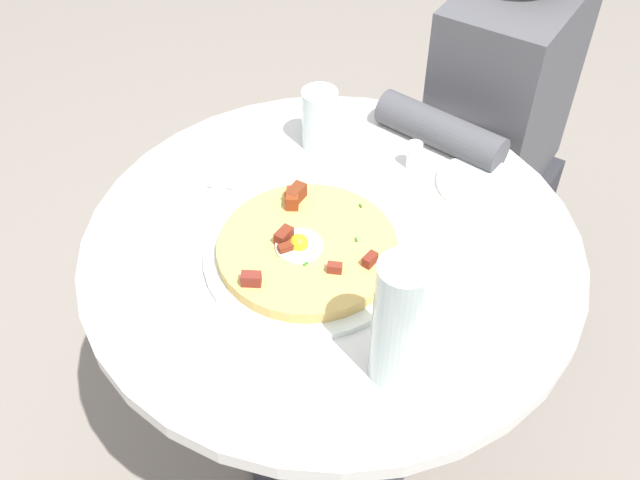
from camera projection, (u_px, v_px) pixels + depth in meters
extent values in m
plane|color=gray|center=(328.00, 451.00, 1.74)|extent=(6.00, 6.00, 0.00)
cylinder|color=silver|center=(332.00, 245.00, 1.24)|extent=(0.85, 0.85, 0.03)
cylinder|color=#333338|center=(330.00, 367.00, 1.50)|extent=(0.10, 0.10, 0.69)
cylinder|color=#333338|center=(328.00, 448.00, 1.73)|extent=(0.38, 0.38, 0.02)
cube|color=#2D2D33|center=(473.00, 241.00, 1.92)|extent=(0.32, 0.28, 0.45)
cube|color=#4C4C51|center=(505.00, 92.00, 1.59)|extent=(0.38, 0.22, 0.48)
cylinder|color=#4C4C51|center=(440.00, 130.00, 1.39)|extent=(0.10, 0.27, 0.07)
cylinder|color=silver|center=(308.00, 255.00, 1.19)|extent=(0.34, 0.34, 0.01)
cylinder|color=tan|center=(308.00, 248.00, 1.18)|extent=(0.29, 0.29, 0.02)
cylinder|color=white|center=(299.00, 246.00, 1.17)|extent=(0.08, 0.08, 0.01)
sphere|color=yellow|center=(299.00, 243.00, 1.16)|extent=(0.03, 0.03, 0.03)
cube|color=maroon|center=(284.00, 236.00, 1.17)|extent=(0.03, 0.02, 0.02)
cube|color=maroon|center=(251.00, 279.00, 1.11)|extent=(0.03, 0.03, 0.02)
cube|color=maroon|center=(286.00, 249.00, 1.15)|extent=(0.03, 0.02, 0.02)
cube|color=maroon|center=(370.00, 260.00, 1.14)|extent=(0.03, 0.02, 0.02)
cube|color=maroon|center=(335.00, 268.00, 1.13)|extent=(0.02, 0.03, 0.02)
cube|color=maroon|center=(296.00, 194.00, 1.24)|extent=(0.04, 0.02, 0.03)
cube|color=maroon|center=(292.00, 198.00, 1.23)|extent=(0.04, 0.04, 0.03)
cube|color=#387F2D|center=(361.00, 205.00, 1.23)|extent=(0.01, 0.01, 0.00)
cube|color=#387F2D|center=(356.00, 239.00, 1.18)|extent=(0.01, 0.01, 0.00)
cube|color=#387F2D|center=(306.00, 264.00, 1.14)|extent=(0.01, 0.00, 0.00)
cube|color=#387F2D|center=(300.00, 254.00, 1.15)|extent=(0.00, 0.01, 0.00)
cylinder|color=silver|center=(478.00, 183.00, 1.32)|extent=(0.15, 0.15, 0.01)
cube|color=white|center=(231.00, 158.00, 1.38)|extent=(0.21, 0.20, 0.00)
cube|color=silver|center=(222.00, 155.00, 1.38)|extent=(0.17, 0.09, 0.00)
cube|color=silver|center=(241.00, 157.00, 1.37)|extent=(0.17, 0.09, 0.00)
cylinder|color=silver|center=(320.00, 119.00, 1.37)|extent=(0.07, 0.07, 0.12)
cylinder|color=silver|center=(399.00, 323.00, 0.97)|extent=(0.07, 0.07, 0.22)
cylinder|color=white|center=(414.00, 155.00, 1.34)|extent=(0.03, 0.03, 0.05)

